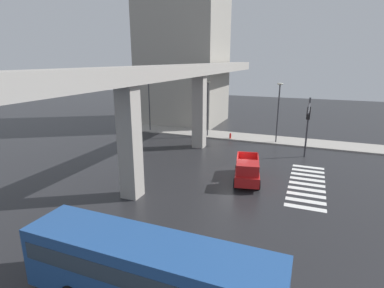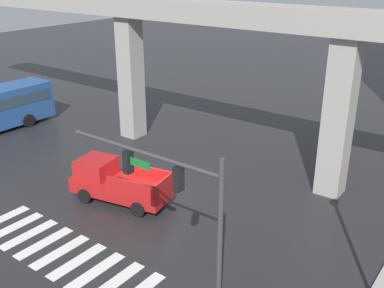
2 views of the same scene
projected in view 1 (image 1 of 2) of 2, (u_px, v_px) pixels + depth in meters
name	position (u px, v px, depth m)	size (l,w,h in m)	color
ground_plane	(234.00, 174.00, 27.05)	(120.00, 120.00, 0.00)	#232326
crosswalk_stripes	(307.00, 184.00, 24.88)	(9.35, 2.80, 0.01)	silver
elevated_overpass	(172.00, 81.00, 27.00)	(58.14, 2.03, 9.40)	#9E9991
sidewalk_east	(244.00, 137.00, 39.68)	(4.00, 36.00, 0.15)	#9E9991
pickup_truck	(247.00, 171.00, 25.06)	(5.37, 2.85, 2.08)	red
city_bus	(148.00, 270.00, 12.21)	(2.86, 10.82, 2.99)	#234C8C
traffic_signal_mast	(308.00, 118.00, 29.24)	(6.49, 0.32, 6.20)	#38383D
street_lamp_near_corner	(278.00, 106.00, 35.91)	(0.44, 0.70, 7.24)	#38383D
street_lamp_mid_block	(208.00, 102.00, 39.04)	(0.44, 0.70, 7.24)	#38383D
street_lamp_far_north	(149.00, 99.00, 42.09)	(0.44, 0.70, 7.24)	#38383D
fire_hydrant	(230.00, 136.00, 38.65)	(0.24, 0.24, 0.85)	red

